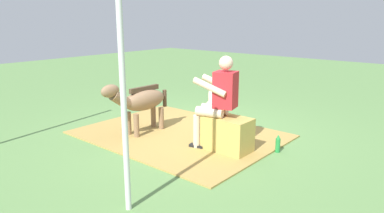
% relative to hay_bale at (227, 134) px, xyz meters
% --- Properties ---
extents(ground_plane, '(24.00, 24.00, 0.00)m').
position_rel_hay_bale_xyz_m(ground_plane, '(0.88, -0.30, -0.26)').
color(ground_plane, '#608C4C').
extents(hay_patch, '(3.17, 2.42, 0.02)m').
position_rel_hay_bale_xyz_m(hay_patch, '(1.03, -0.10, -0.25)').
color(hay_patch, '#AD8C47').
rests_on(hay_patch, ground).
extents(hay_bale, '(0.69, 0.41, 0.52)m').
position_rel_hay_bale_xyz_m(hay_bale, '(0.00, 0.00, 0.00)').
color(hay_bale, tan).
rests_on(hay_bale, ground).
extents(person_seated, '(0.71, 0.53, 1.40)m').
position_rel_hay_bale_xyz_m(person_seated, '(0.16, 0.03, 0.52)').
color(person_seated, beige).
rests_on(person_seated, ground).
extents(pony_standing, '(0.33, 1.35, 0.93)m').
position_rel_hay_bale_xyz_m(pony_standing, '(1.55, 0.28, 0.31)').
color(pony_standing, '#8C6B4C').
rests_on(pony_standing, ground).
extents(pony_lying, '(1.10, 1.18, 0.42)m').
position_rel_hay_bale_xyz_m(pony_lying, '(1.26, -1.39, -0.07)').
color(pony_lying, beige).
rests_on(pony_lying, ground).
extents(soda_bottle, '(0.07, 0.07, 0.27)m').
position_rel_hay_bale_xyz_m(soda_bottle, '(-0.59, -0.45, -0.13)').
color(soda_bottle, '#268C3F').
rests_on(soda_bottle, ground).
extents(tent_pole_left, '(0.06, 0.06, 2.53)m').
position_rel_hay_bale_xyz_m(tent_pole_left, '(-0.16, 1.99, 1.00)').
color(tent_pole_left, silver).
rests_on(tent_pole_left, ground).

